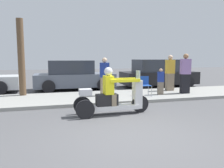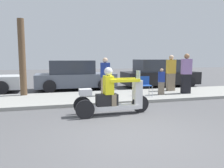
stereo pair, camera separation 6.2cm
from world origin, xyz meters
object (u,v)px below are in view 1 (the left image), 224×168
(spectator_with_child, at_px, (105,77))
(spectator_end_of_line, at_px, (185,74))
(parked_car_lot_far, at_px, (158,74))
(tree_trunk, at_px, (21,57))
(folding_chair_set_back, at_px, (144,84))
(parked_car_lot_right, at_px, (74,76))
(spectator_far_back, at_px, (161,82))
(spectator_near_curb, at_px, (170,73))
(motorcycle_trike, at_px, (112,97))

(spectator_with_child, xyz_separation_m, spectator_end_of_line, (3.67, -0.38, 0.09))
(spectator_end_of_line, height_order, parked_car_lot_far, spectator_end_of_line)
(tree_trunk, bearing_deg, parked_car_lot_far, 14.00)
(tree_trunk, bearing_deg, folding_chair_set_back, -16.93)
(folding_chair_set_back, distance_m, parked_car_lot_right, 4.36)
(spectator_with_child, distance_m, spectator_end_of_line, 3.69)
(spectator_with_child, height_order, parked_car_lot_far, spectator_with_child)
(spectator_far_back, bearing_deg, spectator_near_curb, 43.44)
(spectator_with_child, height_order, tree_trunk, tree_trunk)
(parked_car_lot_far, relative_size, parked_car_lot_right, 1.06)
(motorcycle_trike, xyz_separation_m, tree_trunk, (-2.96, 3.72, 1.22))
(motorcycle_trike, distance_m, parked_car_lot_far, 7.11)
(parked_car_lot_right, bearing_deg, parked_car_lot_far, -1.33)
(folding_chair_set_back, relative_size, parked_car_lot_right, 0.19)
(spectator_far_back, height_order, tree_trunk, tree_trunk)
(spectator_far_back, bearing_deg, parked_car_lot_right, 135.18)
(motorcycle_trike, distance_m, spectator_end_of_line, 4.72)
(spectator_with_child, relative_size, spectator_near_curb, 0.93)
(spectator_end_of_line, xyz_separation_m, folding_chair_set_back, (-2.05, -0.11, -0.36))
(motorcycle_trike, distance_m, spectator_with_child, 2.74)
(spectator_far_back, xyz_separation_m, tree_trunk, (-5.80, 1.45, 1.07))
(spectator_with_child, bearing_deg, parked_car_lot_far, 35.70)
(spectator_near_curb, relative_size, parked_car_lot_far, 0.39)
(spectator_near_curb, distance_m, parked_car_lot_right, 5.08)
(spectator_with_child, xyz_separation_m, spectator_near_curb, (3.44, 0.54, 0.06))
(spectator_with_child, bearing_deg, folding_chair_set_back, -16.76)
(tree_trunk, bearing_deg, spectator_end_of_line, -11.34)
(spectator_end_of_line, height_order, folding_chair_set_back, spectator_end_of_line)
(spectator_with_child, xyz_separation_m, tree_trunk, (-3.38, 1.04, 0.84))
(spectator_end_of_line, height_order, parked_car_lot_right, spectator_end_of_line)
(spectator_with_child, bearing_deg, spectator_near_curb, 9.01)
(spectator_far_back, height_order, parked_car_lot_right, parked_car_lot_right)
(spectator_near_curb, bearing_deg, parked_car_lot_right, 151.15)
(motorcycle_trike, relative_size, parked_car_lot_right, 0.55)
(spectator_far_back, relative_size, parked_car_lot_far, 0.26)
(spectator_near_curb, distance_m, folding_chair_set_back, 2.12)
(spectator_far_back, height_order, folding_chair_set_back, spectator_far_back)
(motorcycle_trike, distance_m, folding_chair_set_back, 3.00)
(motorcycle_trike, distance_m, spectator_far_back, 3.64)
(spectator_far_back, relative_size, tree_trunk, 0.35)
(spectator_with_child, bearing_deg, tree_trunk, 162.98)
(spectator_far_back, relative_size, spectator_with_child, 0.71)
(spectator_far_back, distance_m, folding_chair_set_back, 0.81)
(spectator_near_curb, distance_m, parked_car_lot_far, 2.41)
(parked_car_lot_right, bearing_deg, tree_trunk, -140.53)
(parked_car_lot_far, bearing_deg, spectator_with_child, -144.30)
(motorcycle_trike, relative_size, folding_chair_set_back, 2.84)
(spectator_end_of_line, xyz_separation_m, tree_trunk, (-7.05, 1.41, 0.75))
(parked_car_lot_right, bearing_deg, motorcycle_trike, -84.16)
(spectator_end_of_line, bearing_deg, folding_chair_set_back, -176.97)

